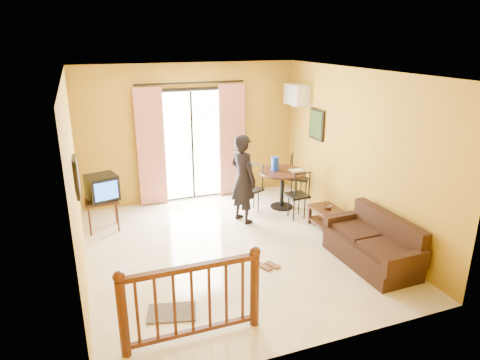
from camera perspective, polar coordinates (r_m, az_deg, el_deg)
name	(u,v)px	position (r m, az deg, el deg)	size (l,w,h in m)	color
ground	(233,249)	(7.06, -1.00, -9.13)	(5.00, 5.00, 0.00)	beige
room_shell	(232,147)	(6.44, -1.09, 4.40)	(5.00, 5.00, 5.00)	white
balcony_door	(192,144)	(8.83, -6.38, 4.78)	(2.25, 0.14, 2.46)	black
tv_table	(102,204)	(7.92, -17.93, -3.01)	(0.56, 0.47, 0.57)	black
television	(102,187)	(7.81, -17.92, -0.95)	(0.59, 0.55, 0.44)	black
picture_left	(77,177)	(5.95, -20.96, 0.37)	(0.05, 0.42, 0.52)	black
dining_table	(282,179)	(8.50, 5.67, 0.19)	(0.92, 0.92, 0.77)	black
water_jug	(275,164)	(8.43, 4.70, 2.17)	(0.15, 0.15, 0.28)	#1337B2
serving_tray	(297,170)	(8.48, 7.58, 1.26)	(0.28, 0.18, 0.02)	#F1EACD
dining_chairs	(282,208)	(8.65, 5.60, -3.78)	(1.76, 1.39, 0.95)	black
air_conditioner	(296,95)	(8.95, 7.54, 11.21)	(0.31, 0.60, 0.40)	white
botanical_print	(317,124)	(8.53, 10.19, 7.30)	(0.05, 0.50, 0.60)	black
coffee_table	(329,217)	(7.76, 11.84, -4.86)	(0.46, 0.83, 0.37)	black
bowl	(327,207)	(7.77, 11.54, -3.56)	(0.18, 0.18, 0.06)	#54341D
sofa	(374,246)	(6.83, 17.44, -8.37)	(0.77, 1.61, 0.77)	black
standing_person	(243,179)	(7.76, 0.40, 0.15)	(0.60, 0.39, 1.65)	black
stair_balustrade	(192,296)	(4.92, -6.42, -15.16)	(1.63, 0.13, 1.04)	#471E0F
doormat	(172,312)	(5.66, -9.08, -17.04)	(0.60, 0.40, 0.02)	#4F473F
sandals	(269,266)	(6.55, 3.82, -11.37)	(0.33, 0.27, 0.03)	#54341D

